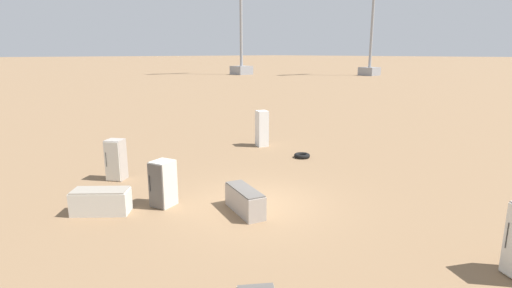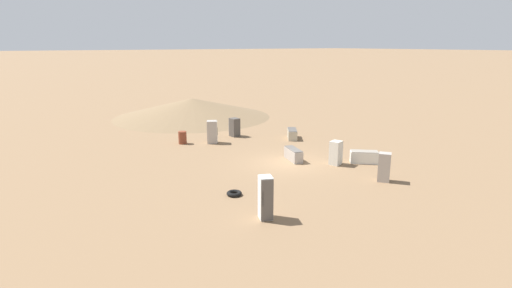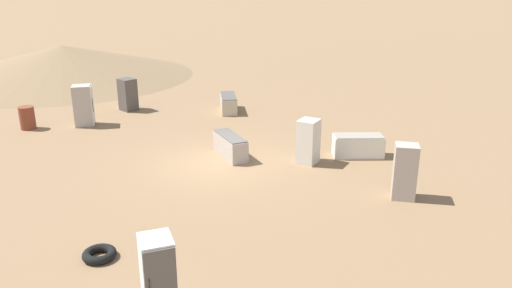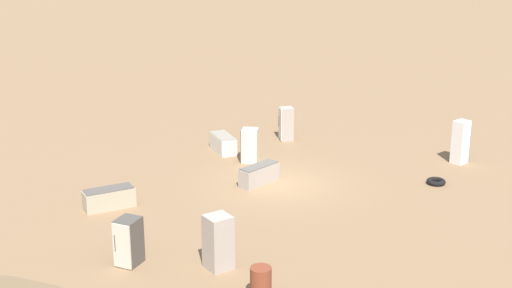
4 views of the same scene
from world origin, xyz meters
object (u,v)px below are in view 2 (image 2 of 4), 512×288
(discarded_fridge_6, at_px, (212,132))
(scrap_tire, at_px, (234,193))
(discarded_fridge_2, at_px, (364,157))
(discarded_fridge_7, at_px, (266,198))
(discarded_fridge_4, at_px, (336,153))
(rusty_barrel, at_px, (182,138))
(discarded_fridge_1, at_px, (293,154))
(discarded_fridge_0, at_px, (292,134))
(discarded_fridge_5, at_px, (234,127))
(discarded_fridge_3, at_px, (384,167))

(discarded_fridge_6, xyz_separation_m, scrap_tire, (-4.19, -10.32, -0.76))
(discarded_fridge_2, height_order, discarded_fridge_7, discarded_fridge_7)
(discarded_fridge_4, distance_m, discarded_fridge_7, 9.24)
(discarded_fridge_6, relative_size, rusty_barrel, 1.81)
(rusty_barrel, bearing_deg, discarded_fridge_1, -62.70)
(discarded_fridge_6, bearing_deg, discarded_fridge_1, 45.64)
(discarded_fridge_0, xyz_separation_m, discarded_fridge_2, (-0.40, -7.80, 0.01))
(scrap_tire, height_order, rusty_barrel, rusty_barrel)
(discarded_fridge_7, bearing_deg, discarded_fridge_5, -94.46)
(scrap_tire, bearing_deg, rusty_barrel, 79.07)
(discarded_fridge_7, xyz_separation_m, scrap_tire, (0.26, 3.10, -0.86))
(scrap_tire, bearing_deg, discarded_fridge_1, 26.76)
(discarded_fridge_0, height_order, discarded_fridge_5, discarded_fridge_5)
(discarded_fridge_2, distance_m, discarded_fridge_6, 11.52)
(discarded_fridge_1, xyz_separation_m, rusty_barrel, (-4.21, 8.15, 0.08))
(discarded_fridge_3, bearing_deg, scrap_tire, -145.79)
(discarded_fridge_2, relative_size, discarded_fridge_5, 1.20)
(discarded_fridge_1, height_order, discarded_fridge_5, discarded_fridge_5)
(discarded_fridge_0, height_order, discarded_fridge_2, discarded_fridge_2)
(discarded_fridge_4, bearing_deg, rusty_barrel, -169.42)
(discarded_fridge_7, bearing_deg, discarded_fridge_0, -111.60)
(discarded_fridge_1, height_order, discarded_fridge_7, discarded_fridge_7)
(discarded_fridge_0, relative_size, discarded_fridge_2, 1.07)
(discarded_fridge_0, bearing_deg, discarded_fridge_5, 170.66)
(scrap_tire, bearing_deg, discarded_fridge_7, -94.81)
(discarded_fridge_2, bearing_deg, scrap_tire, 132.22)
(discarded_fridge_4, height_order, discarded_fridge_5, discarded_fridge_4)
(discarded_fridge_3, height_order, discarded_fridge_4, discarded_fridge_3)
(discarded_fridge_2, xyz_separation_m, discarded_fridge_7, (-10.04, -3.36, 0.57))
(discarded_fridge_4, bearing_deg, discarded_fridge_3, -19.22)
(discarded_fridge_3, bearing_deg, discarded_fridge_7, -124.29)
(discarded_fridge_0, relative_size, discarded_fridge_4, 1.27)
(rusty_barrel, bearing_deg, discarded_fridge_5, -0.16)
(discarded_fridge_1, relative_size, discarded_fridge_2, 1.07)
(discarded_fridge_5, distance_m, rusty_barrel, 4.59)
(discarded_fridge_2, distance_m, rusty_barrel, 13.46)
(scrap_tire, bearing_deg, discarded_fridge_0, 38.36)
(rusty_barrel, bearing_deg, discarded_fridge_4, -60.74)
(discarded_fridge_1, xyz_separation_m, discarded_fridge_7, (-6.66, -6.33, 0.57))
(discarded_fridge_3, height_order, discarded_fridge_5, discarded_fridge_3)
(discarded_fridge_5, distance_m, discarded_fridge_7, 16.09)
(discarded_fridge_1, distance_m, discarded_fridge_6, 7.44)
(rusty_barrel, bearing_deg, discarded_fridge_6, -27.88)
(discarded_fridge_3, relative_size, discarded_fridge_6, 0.94)
(discarded_fridge_5, relative_size, discarded_fridge_7, 0.78)
(rusty_barrel, bearing_deg, discarded_fridge_0, -22.58)
(discarded_fridge_2, xyz_separation_m, rusty_barrel, (-7.58, 11.12, 0.09))
(discarded_fridge_5, xyz_separation_m, rusty_barrel, (-4.58, 0.01, -0.28))
(discarded_fridge_6, bearing_deg, discarded_fridge_3, 44.48)
(discarded_fridge_6, distance_m, scrap_tire, 11.17)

